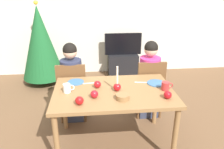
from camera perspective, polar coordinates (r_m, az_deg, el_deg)
name	(u,v)px	position (r m, az deg, el deg)	size (l,w,h in m)	color
ground_plane	(114,142)	(3.03, 0.39, -16.92)	(7.68, 7.68, 0.00)	brown
back_wall	(101,14)	(4.98, -2.78, 15.10)	(6.40, 0.10, 2.60)	beige
dining_table	(114,97)	(2.66, 0.42, -5.68)	(1.40, 0.90, 0.75)	olive
chair_left	(72,88)	(3.27, -10.07, -3.48)	(0.40, 0.40, 0.90)	brown
chair_right	(149,85)	(3.37, 9.47, -2.68)	(0.40, 0.40, 0.90)	brown
person_left_child	(72,84)	(3.28, -10.10, -2.33)	(0.30, 0.30, 1.17)	#33384C
person_right_child	(149,81)	(3.37, 9.40, -1.56)	(0.30, 0.30, 1.17)	#33384C
tv_stand	(123,65)	(4.98, 2.75, 2.52)	(0.64, 0.40, 0.48)	black
tv	(123,44)	(4.84, 2.85, 7.78)	(0.79, 0.05, 0.46)	black
christmas_tree	(41,43)	(4.61, -17.73, 7.75)	(0.82, 0.82, 1.63)	brown
candle_centerpiece	(117,86)	(2.59, 1.32, -2.86)	(0.09, 0.09, 0.30)	red
plate_left	(76,82)	(2.86, -9.21, -1.90)	(0.20, 0.20, 0.01)	teal
plate_right	(156,83)	(2.85, 11.18, -2.16)	(0.22, 0.22, 0.01)	teal
mug_left	(67,88)	(2.61, -11.34, -3.43)	(0.13, 0.08, 0.10)	white
mug_right	(166,86)	(2.68, 13.50, -2.88)	(0.14, 0.09, 0.10)	#B72D2D
fork_left	(90,83)	(2.81, -5.64, -2.20)	(0.18, 0.01, 0.01)	silver
fork_right	(142,82)	(2.84, 7.57, -1.99)	(0.18, 0.01, 0.01)	silver
bowl_walnuts	(123,97)	(2.42, 2.71, -5.71)	(0.15, 0.15, 0.05)	olive
apple_near_candle	(168,95)	(2.50, 13.99, -5.06)	(0.09, 0.09, 0.09)	#AE1018
apple_by_left_plate	(97,84)	(2.67, -3.74, -2.52)	(0.09, 0.09, 0.09)	red
apple_by_right_mug	(79,101)	(2.33, -8.30, -6.58)	(0.09, 0.09, 0.09)	#AF1415
apple_far_edge	(94,94)	(2.45, -4.52, -5.02)	(0.09, 0.09, 0.09)	red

